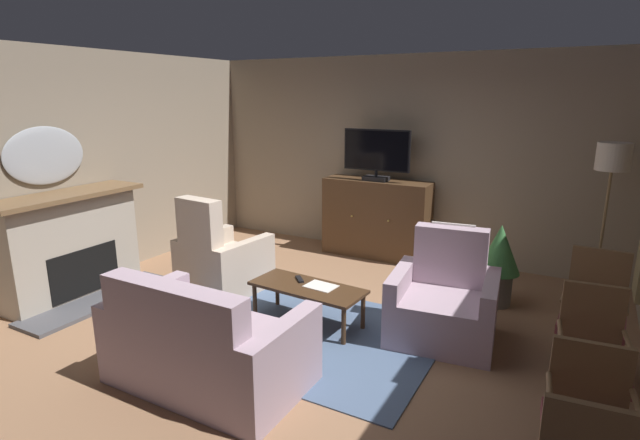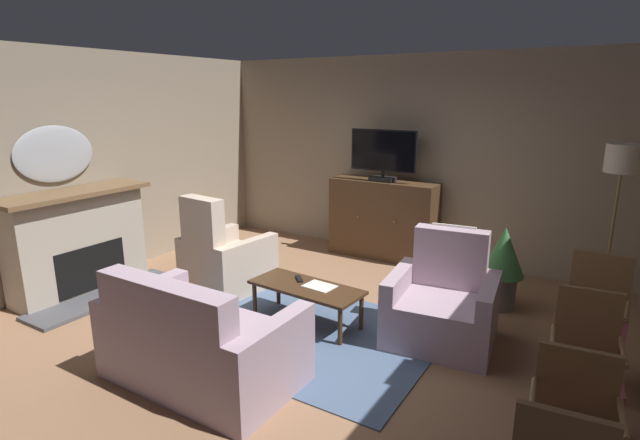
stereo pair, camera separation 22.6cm
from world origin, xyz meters
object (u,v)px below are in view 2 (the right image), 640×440
at_px(armchair_angled_to_table, 442,307).
at_px(potted_plant_tall_palm_by_window, 503,262).
at_px(coffee_table, 306,290).
at_px(floor_lamp, 620,178).
at_px(tv_cabinet, 383,221).
at_px(side_chair_far_end, 572,429).
at_px(side_chair_mid_row, 593,318).
at_px(fireplace, 79,244).
at_px(sofa_floral, 199,344).
at_px(television, 383,154).
at_px(cat, 158,311).
at_px(tv_remote, 299,279).
at_px(wall_mirror_oval, 55,154).
at_px(armchair_beside_cabinet, 225,261).
at_px(folded_newspaper, 320,286).
at_px(side_chair_beside_plant, 584,362).

height_order(armchair_angled_to_table, potted_plant_tall_palm_by_window, armchair_angled_to_table).
height_order(coffee_table, floor_lamp, floor_lamp).
height_order(tv_cabinet, potted_plant_tall_palm_by_window, tv_cabinet).
bearing_deg(side_chair_far_end, tv_cabinet, 127.79).
height_order(coffee_table, side_chair_mid_row, side_chair_mid_row).
bearing_deg(armchair_angled_to_table, fireplace, -165.25).
relative_size(potted_plant_tall_palm_by_window, floor_lamp, 0.51).
bearing_deg(side_chair_mid_row, sofa_floral, -147.52).
bearing_deg(television, fireplace, -129.87).
relative_size(sofa_floral, cat, 2.37).
xyz_separation_m(potted_plant_tall_palm_by_window, cat, (-2.88, -2.16, -0.41)).
distance_m(sofa_floral, cat, 1.30).
xyz_separation_m(coffee_table, tv_remote, (-0.15, 0.10, 0.06)).
height_order(tv_cabinet, tv_remote, tv_cabinet).
height_order(tv_remote, floor_lamp, floor_lamp).
relative_size(wall_mirror_oval, coffee_table, 0.79).
distance_m(side_chair_mid_row, potted_plant_tall_palm_by_window, 1.38).
relative_size(tv_cabinet, potted_plant_tall_palm_by_window, 1.66).
xyz_separation_m(armchair_beside_cabinet, side_chair_far_end, (3.76, -1.40, 0.15)).
distance_m(coffee_table, side_chair_mid_row, 2.50).
xyz_separation_m(television, coffee_table, (0.24, -2.26, -1.10)).
bearing_deg(tv_cabinet, wall_mirror_oval, -132.10).
bearing_deg(tv_cabinet, tv_remote, -87.71).
distance_m(wall_mirror_oval, armchair_beside_cabinet, 2.24).
bearing_deg(folded_newspaper, cat, -145.76).
bearing_deg(wall_mirror_oval, side_chair_mid_row, 10.75).
distance_m(tv_cabinet, cat, 3.27).
height_order(armchair_beside_cabinet, cat, armchair_beside_cabinet).
xyz_separation_m(armchair_angled_to_table, floor_lamp, (1.25, 1.67, 1.08)).
distance_m(coffee_table, tv_remote, 0.19).
relative_size(coffee_table, folded_newspaper, 3.93).
bearing_deg(armchair_angled_to_table, cat, -156.39).
bearing_deg(armchair_angled_to_table, side_chair_mid_row, -0.58).
bearing_deg(side_chair_beside_plant, floor_lamp, 88.81).
relative_size(television, floor_lamp, 0.53).
bearing_deg(folded_newspaper, tv_cabinet, 104.13).
relative_size(wall_mirror_oval, tv_cabinet, 0.62).
bearing_deg(armchair_angled_to_table, sofa_floral, -130.09).
height_order(folded_newspaper, cat, folded_newspaper).
height_order(fireplace, floor_lamp, floor_lamp).
height_order(tv_remote, folded_newspaper, tv_remote).
xyz_separation_m(fireplace, side_chair_beside_plant, (5.14, 0.27, -0.06)).
relative_size(armchair_beside_cabinet, side_chair_far_end, 1.28).
xyz_separation_m(side_chair_far_end, cat, (-3.77, 0.41, -0.39)).
distance_m(television, sofa_floral, 3.75).
xyz_separation_m(fireplace, folded_newspaper, (2.80, 0.71, -0.16)).
relative_size(side_chair_beside_plant, cat, 1.50).
height_order(television, side_chair_far_end, television).
distance_m(tv_remote, floor_lamp, 3.44).
bearing_deg(floor_lamp, folded_newspaper, -140.15).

